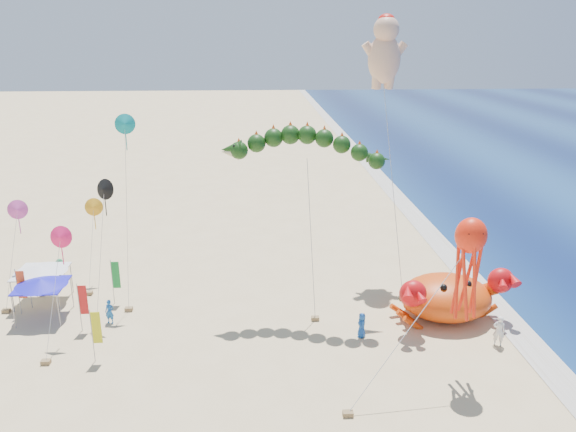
# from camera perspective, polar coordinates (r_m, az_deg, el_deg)

# --- Properties ---
(ground) EXTENTS (320.00, 320.00, 0.00)m
(ground) POSITION_cam_1_polar(r_m,az_deg,el_deg) (36.48, 3.38, -10.68)
(ground) COLOR #D1B784
(ground) RESTS_ON ground
(foam_strip) EXTENTS (320.00, 320.00, 0.00)m
(foam_strip) POSITION_cam_1_polar(r_m,az_deg,el_deg) (39.63, 21.13, -9.49)
(foam_strip) COLOR silver
(foam_strip) RESTS_ON ground
(crab_inflatable) EXTENTS (7.91, 6.10, 3.46)m
(crab_inflatable) POSITION_cam_1_polar(r_m,az_deg,el_deg) (37.64, 15.80, -7.83)
(crab_inflatable) COLOR #D9420B
(crab_inflatable) RESTS_ON ground
(dragon_kite) EXTENTS (10.24, 3.31, 11.79)m
(dragon_kite) POSITION_cam_1_polar(r_m,az_deg,el_deg) (34.61, 1.70, 6.61)
(dragon_kite) COLOR black
(dragon_kite) RESTS_ON ground
(cherub_kite) EXTENTS (2.34, 7.47, 18.88)m
(cherub_kite) POSITION_cam_1_polar(r_m,az_deg,el_deg) (41.91, 9.81, 16.28)
(cherub_kite) COLOR #E2AC89
(cherub_kite) RESTS_ON ground
(octopus_kite) EXTENTS (7.48, 4.08, 8.85)m
(octopus_kite) POSITION_cam_1_polar(r_m,az_deg,el_deg) (29.80, 17.80, -4.37)
(octopus_kite) COLOR #FA260D
(octopus_kite) RESTS_ON ground
(canopy_blue) EXTENTS (3.26, 3.26, 2.71)m
(canopy_blue) POSITION_cam_1_polar(r_m,az_deg,el_deg) (39.22, -23.80, -6.20)
(canopy_blue) COLOR gray
(canopy_blue) RESTS_ON ground
(canopy_white) EXTENTS (3.48, 3.48, 2.71)m
(canopy_white) POSITION_cam_1_polar(r_m,az_deg,el_deg) (41.40, -23.84, -4.95)
(canopy_white) COLOR gray
(canopy_white) RESTS_ON ground
(feather_flags) EXTENTS (6.89, 7.23, 3.20)m
(feather_flags) POSITION_cam_1_polar(r_m,az_deg,el_deg) (37.40, -20.53, -7.68)
(feather_flags) COLOR gray
(feather_flags) RESTS_ON ground
(beachgoers) EXTENTS (30.09, 12.12, 1.89)m
(beachgoers) POSITION_cam_1_polar(r_m,az_deg,el_deg) (38.95, -12.63, -7.75)
(beachgoers) COLOR #1F65B5
(beachgoers) RESTS_ON ground
(small_kites) EXTENTS (8.95, 11.84, 12.74)m
(small_kites) POSITION_cam_1_polar(r_m,az_deg,el_deg) (38.31, -20.29, 0.92)
(small_kites) COLOR #0C8789
(small_kites) RESTS_ON ground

